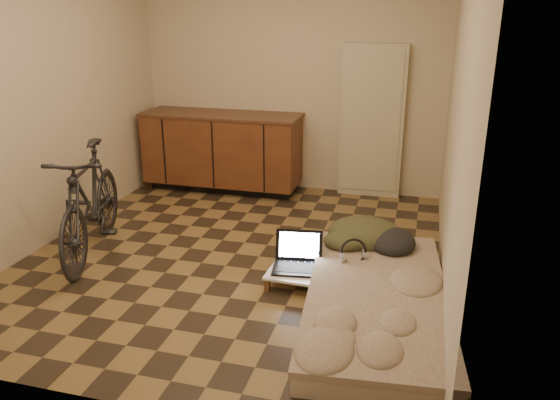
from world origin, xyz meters
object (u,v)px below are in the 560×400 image
(laptop, at_px, (298,261))
(futon, at_px, (377,301))
(lap_desk, at_px, (315,273))
(bicycle, at_px, (90,196))

(laptop, bearing_deg, futon, -34.61)
(futon, distance_m, lap_desk, 0.58)
(bicycle, relative_size, laptop, 3.93)
(bicycle, height_order, lap_desk, bicycle)
(laptop, bearing_deg, bicycle, 170.80)
(bicycle, xyz_separation_m, lap_desk, (2.00, -0.07, -0.43))
(bicycle, xyz_separation_m, futon, (2.50, -0.36, -0.45))
(bicycle, relative_size, lap_desk, 2.25)
(bicycle, bearing_deg, lap_desk, -19.00)
(futon, distance_m, laptop, 0.74)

